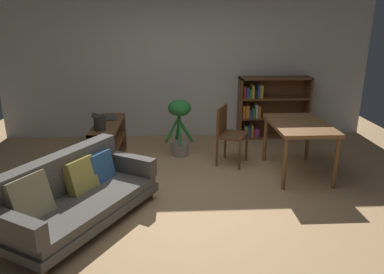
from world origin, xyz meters
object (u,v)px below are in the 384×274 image
at_px(bookshelf, 268,108).
at_px(dining_table, 299,129).
at_px(open_laptop, 106,117).
at_px(desk_speaker, 100,123).
at_px(fabric_couch, 74,194).
at_px(media_console, 109,142).
at_px(potted_floor_plant, 180,122).
at_px(dining_chair_near, 228,131).

bearing_deg(bookshelf, dining_table, -90.06).
distance_m(open_laptop, bookshelf, 3.00).
xyz_separation_m(desk_speaker, bookshelf, (2.84, 1.53, -0.17)).
distance_m(fabric_couch, bookshelf, 4.15).
height_order(open_laptop, desk_speaker, desk_speaker).
bearing_deg(media_console, potted_floor_plant, 10.91).
bearing_deg(desk_speaker, potted_floor_plant, 26.72).
relative_size(fabric_couch, dining_table, 1.71).
distance_m(media_console, dining_chair_near, 1.87).
xyz_separation_m(potted_floor_plant, dining_chair_near, (0.74, -0.38, -0.05)).
bearing_deg(potted_floor_plant, fabric_couch, -120.43).
xyz_separation_m(fabric_couch, potted_floor_plant, (1.20, 2.04, 0.23)).
bearing_deg(open_laptop, bookshelf, 17.37).
bearing_deg(media_console, dining_table, -12.48).
xyz_separation_m(media_console, open_laptop, (-0.07, 0.26, 0.33)).
height_order(media_console, dining_table, dining_table).
height_order(fabric_couch, open_laptop, fabric_couch).
bearing_deg(bookshelf, open_laptop, -162.63).
xyz_separation_m(open_laptop, desk_speaker, (0.03, -0.63, 0.08)).
xyz_separation_m(open_laptop, potted_floor_plant, (1.18, -0.05, -0.08)).
distance_m(fabric_couch, desk_speaker, 1.51).
xyz_separation_m(open_laptop, dining_table, (2.86, -0.88, 0.02)).
relative_size(media_console, dining_chair_near, 1.39).
height_order(open_laptop, bookshelf, bookshelf).
xyz_separation_m(media_console, dining_table, (2.79, -0.62, 0.35)).
xyz_separation_m(media_console, bookshelf, (2.79, 1.16, 0.25)).
bearing_deg(dining_table, media_console, 167.52).
bearing_deg(dining_table, dining_chair_near, 154.41).
relative_size(media_console, desk_speaker, 6.01).
height_order(desk_speaker, potted_floor_plant, potted_floor_plant).
xyz_separation_m(dining_table, dining_chair_near, (-0.94, 0.45, -0.16)).
relative_size(open_laptop, potted_floor_plant, 0.45).
height_order(potted_floor_plant, bookshelf, bookshelf).
height_order(fabric_couch, desk_speaker, desk_speaker).
xyz_separation_m(desk_speaker, dining_table, (2.84, -0.25, -0.06)).
distance_m(open_laptop, desk_speaker, 0.64).
bearing_deg(media_console, dining_chair_near, -5.15).
bearing_deg(open_laptop, desk_speaker, -87.56).
xyz_separation_m(desk_speaker, dining_chair_near, (1.89, 0.20, -0.22)).
relative_size(potted_floor_plant, bookshelf, 0.71).
relative_size(fabric_couch, media_console, 1.58).
bearing_deg(fabric_couch, media_console, 87.43).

